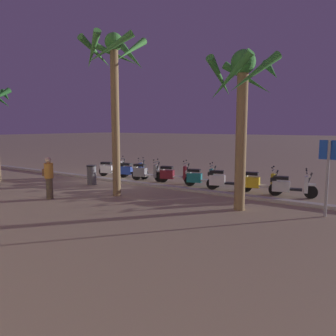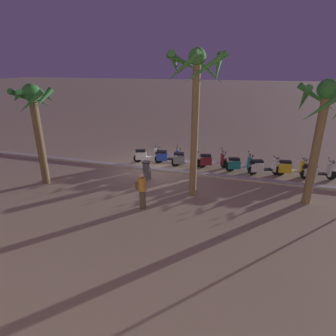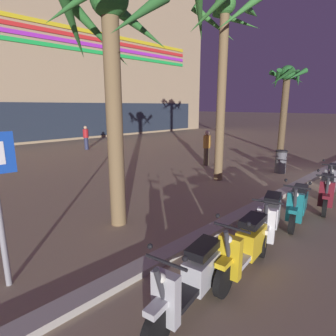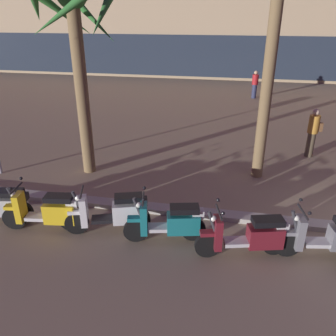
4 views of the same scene
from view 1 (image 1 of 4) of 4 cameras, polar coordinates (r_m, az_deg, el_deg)
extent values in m
plane|color=#9E896B|center=(17.24, -9.73, -2.13)|extent=(200.00, 200.00, 0.00)
cube|color=#ADA89E|center=(17.05, -10.31, -2.04)|extent=(60.00, 0.36, 0.12)
cylinder|color=black|center=(13.82, 24.04, -3.92)|extent=(0.53, 0.20, 0.52)
cylinder|color=black|center=(13.84, 18.50, -3.64)|extent=(0.53, 0.20, 0.52)
cube|color=black|center=(13.80, 21.48, -3.55)|extent=(0.64, 0.39, 0.08)
cube|color=silver|center=(13.80, 19.43, -3.05)|extent=(0.73, 0.44, 0.42)
cube|color=black|center=(13.75, 19.41, -1.65)|extent=(0.65, 0.41, 0.12)
cube|color=silver|center=(13.77, 23.35, -2.70)|extent=(0.20, 0.36, 0.66)
cube|color=silver|center=(13.77, 24.10, -2.74)|extent=(0.34, 0.22, 0.08)
cylinder|color=#333338|center=(13.74, 23.72, -2.10)|extent=(0.29, 0.12, 0.69)
cylinder|color=black|center=(13.70, 23.45, -0.76)|extent=(0.15, 0.56, 0.04)
sphere|color=white|center=(13.72, 23.84, -1.36)|extent=(0.12, 0.12, 0.12)
cube|color=black|center=(13.78, 18.23, -2.00)|extent=(0.27, 0.24, 0.16)
sphere|color=black|center=(13.92, 23.38, -0.14)|extent=(0.07, 0.07, 0.07)
sphere|color=black|center=(13.44, 23.40, -0.39)|extent=(0.07, 0.07, 0.07)
cylinder|color=black|center=(14.11, 18.81, -3.45)|extent=(0.53, 0.17, 0.52)
cylinder|color=black|center=(14.32, 13.70, -3.11)|extent=(0.53, 0.17, 0.52)
cube|color=silver|center=(14.18, 16.44, -3.06)|extent=(0.63, 0.36, 0.08)
cube|color=gold|center=(14.24, 14.59, -2.43)|extent=(0.72, 0.41, 0.46)
cube|color=black|center=(14.19, 14.56, -0.96)|extent=(0.63, 0.38, 0.12)
cube|color=gold|center=(14.08, 18.13, -2.24)|extent=(0.18, 0.36, 0.66)
cube|color=gold|center=(14.06, 18.86, -2.29)|extent=(0.34, 0.20, 0.08)
cylinder|color=#333338|center=(14.05, 18.48, -1.66)|extent=(0.29, 0.11, 0.69)
cylinder|color=black|center=(14.02, 18.21, -0.35)|extent=(0.11, 0.56, 0.04)
sphere|color=white|center=(14.02, 18.59, -0.94)|extent=(0.12, 0.12, 0.12)
cube|color=silver|center=(14.26, 13.44, -1.29)|extent=(0.26, 0.23, 0.16)
sphere|color=black|center=(14.24, 18.28, 0.25)|extent=(0.07, 0.07, 0.07)
sphere|color=black|center=(13.77, 18.01, 0.03)|extent=(0.07, 0.07, 0.07)
cylinder|color=black|center=(14.45, 13.16, -3.00)|extent=(0.53, 0.26, 0.52)
cylinder|color=black|center=(14.56, 7.86, -2.80)|extent=(0.53, 0.26, 0.52)
cube|color=black|center=(14.47, 10.70, -2.68)|extent=(0.66, 0.45, 0.08)
cube|color=white|center=(14.50, 8.74, -2.11)|extent=(0.75, 0.51, 0.45)
cube|color=black|center=(14.45, 8.68, -0.69)|extent=(0.66, 0.47, 0.12)
cube|color=white|center=(14.41, 12.48, -1.84)|extent=(0.24, 0.37, 0.66)
cube|color=white|center=(14.40, 13.19, -1.87)|extent=(0.35, 0.25, 0.08)
cylinder|color=#333338|center=(14.38, 12.81, -1.26)|extent=(0.29, 0.15, 0.69)
cylinder|color=black|center=(14.34, 12.53, 0.01)|extent=(0.21, 0.54, 0.04)
sphere|color=white|center=(14.35, 12.91, -0.56)|extent=(0.12, 0.12, 0.12)
cube|color=black|center=(14.50, 7.58, -1.04)|extent=(0.29, 0.26, 0.16)
cylinder|color=black|center=(14.97, 8.40, -2.53)|extent=(0.53, 0.21, 0.52)
cylinder|color=black|center=(15.27, 3.92, -2.27)|extent=(0.53, 0.21, 0.52)
cube|color=silver|center=(15.09, 6.32, -2.18)|extent=(0.65, 0.41, 0.08)
cube|color=#197075|center=(15.18, 4.72, -1.72)|extent=(0.73, 0.46, 0.43)
cube|color=black|center=(15.14, 4.66, -0.43)|extent=(0.65, 0.43, 0.12)
cube|color=#197075|center=(14.96, 7.75, -1.40)|extent=(0.21, 0.36, 0.66)
cube|color=#197075|center=(14.92, 8.42, -1.43)|extent=(0.35, 0.23, 0.08)
cylinder|color=#333338|center=(14.92, 8.06, -0.84)|extent=(0.29, 0.13, 0.69)
cylinder|color=black|center=(14.90, 7.78, 0.39)|extent=(0.16, 0.55, 0.04)
sphere|color=white|center=(14.89, 8.14, -0.16)|extent=(0.12, 0.12, 0.12)
cube|color=silver|center=(15.23, 3.65, -0.75)|extent=(0.28, 0.25, 0.16)
sphere|color=black|center=(15.12, 7.92, 0.95)|extent=(0.07, 0.07, 0.07)
sphere|color=black|center=(14.66, 7.50, 0.75)|extent=(0.07, 0.07, 0.07)
cylinder|color=black|center=(15.85, 3.72, -1.91)|extent=(0.53, 0.23, 0.52)
cylinder|color=black|center=(16.26, -0.87, -1.66)|extent=(0.53, 0.23, 0.52)
cube|color=silver|center=(16.02, 1.57, -1.58)|extent=(0.65, 0.42, 0.08)
cube|color=maroon|center=(16.16, -0.14, -1.12)|extent=(0.74, 0.48, 0.43)
cube|color=black|center=(16.12, -0.21, 0.10)|extent=(0.66, 0.44, 0.12)
cube|color=maroon|center=(15.86, 3.10, -0.84)|extent=(0.22, 0.36, 0.66)
cube|color=maroon|center=(15.81, 3.73, -0.87)|extent=(0.35, 0.24, 0.08)
cylinder|color=#333338|center=(15.82, 3.39, -0.32)|extent=(0.29, 0.14, 0.69)
cylinder|color=black|center=(15.80, 3.12, 0.84)|extent=(0.18, 0.55, 0.04)
sphere|color=white|center=(15.79, 3.46, 0.32)|extent=(0.12, 0.12, 0.12)
cube|color=silver|center=(16.23, -1.14, -0.21)|extent=(0.28, 0.25, 0.16)
sphere|color=black|center=(16.02, 3.29, 1.36)|extent=(0.07, 0.07, 0.07)
sphere|color=black|center=(15.56, 2.81, 1.19)|extent=(0.07, 0.07, 0.07)
cylinder|color=black|center=(16.40, -1.55, -1.59)|extent=(0.53, 0.19, 0.52)
cylinder|color=black|center=(17.01, -5.63, -1.30)|extent=(0.53, 0.19, 0.52)
cube|color=silver|center=(16.66, -3.48, -1.25)|extent=(0.64, 0.38, 0.08)
cube|color=slate|center=(16.88, -4.99, -0.72)|extent=(0.72, 0.43, 0.45)
cube|color=black|center=(16.84, -5.06, 0.51)|extent=(0.64, 0.40, 0.12)
cube|color=slate|center=(16.43, -2.12, -0.55)|extent=(0.20, 0.36, 0.66)
cube|color=slate|center=(16.36, -1.55, -0.58)|extent=(0.34, 0.21, 0.08)
cylinder|color=#333338|center=(16.38, -1.87, -0.04)|extent=(0.29, 0.12, 0.69)
cylinder|color=black|center=(16.38, -2.13, 1.08)|extent=(0.13, 0.56, 0.04)
sphere|color=white|center=(16.35, -1.81, 0.58)|extent=(0.12, 0.12, 0.12)
cube|color=silver|center=(16.99, -5.89, 0.22)|extent=(0.27, 0.24, 0.16)
sphere|color=black|center=(16.59, -1.83, 1.58)|extent=(0.07, 0.07, 0.07)
sphere|color=black|center=(16.16, -2.57, 1.42)|extent=(0.07, 0.07, 0.07)
cylinder|color=black|center=(17.25, -4.25, -1.16)|extent=(0.53, 0.16, 0.52)
cylinder|color=black|center=(17.96, -7.91, -0.87)|extent=(0.53, 0.16, 0.52)
cube|color=black|center=(17.56, -5.98, -0.83)|extent=(0.63, 0.35, 0.08)
cube|color=#233D9E|center=(17.82, -7.33, -0.41)|extent=(0.71, 0.40, 0.43)
cube|color=black|center=(17.79, -7.40, 0.69)|extent=(0.63, 0.37, 0.12)
cube|color=#233D9E|center=(17.30, -4.78, -0.17)|extent=(0.18, 0.35, 0.66)
cube|color=#233D9E|center=(17.21, -4.26, -0.21)|extent=(0.34, 0.20, 0.08)
cylinder|color=#333338|center=(17.24, -4.55, 0.31)|extent=(0.29, 0.10, 0.69)
cylinder|color=black|center=(17.25, -4.79, 1.38)|extent=(0.11, 0.56, 0.04)
sphere|color=white|center=(17.21, -4.50, 0.90)|extent=(0.12, 0.12, 0.12)
cube|color=black|center=(17.96, -8.14, 0.41)|extent=(0.26, 0.23, 0.16)
sphere|color=black|center=(17.45, -4.44, 1.85)|extent=(0.07, 0.07, 0.07)
sphere|color=black|center=(17.04, -5.27, 1.71)|extent=(0.07, 0.07, 0.07)
cylinder|color=black|center=(18.15, -7.69, -0.78)|extent=(0.53, 0.26, 0.52)
cylinder|color=black|center=(18.70, -11.40, -0.62)|extent=(0.53, 0.26, 0.52)
cube|color=silver|center=(18.39, -9.44, -0.52)|extent=(0.66, 0.45, 0.08)
cube|color=white|center=(18.59, -10.81, -0.18)|extent=(0.75, 0.52, 0.42)
cube|color=black|center=(18.55, -10.89, 0.86)|extent=(0.66, 0.47, 0.12)
cube|color=white|center=(18.18, -8.23, 0.14)|extent=(0.24, 0.37, 0.66)
cube|color=white|center=(18.11, -7.71, 0.13)|extent=(0.35, 0.25, 0.08)
cylinder|color=#333338|center=(18.13, -8.01, 0.61)|extent=(0.29, 0.15, 0.69)
cylinder|color=black|center=(18.13, -8.26, 1.62)|extent=(0.21, 0.54, 0.04)
sphere|color=white|center=(18.10, -7.96, 1.17)|extent=(0.12, 0.12, 0.12)
cube|color=silver|center=(18.69, -11.65, 0.58)|extent=(0.29, 0.26, 0.16)
sphere|color=black|center=(18.35, -8.02, 2.07)|extent=(0.07, 0.07, 0.07)
sphere|color=black|center=(17.91, -8.63, 1.93)|extent=(0.07, 0.07, 0.07)
cylinder|color=#939399|center=(11.10, 26.44, -1.76)|extent=(0.09, 0.09, 2.40)
cube|color=#1947B7|center=(11.06, 26.77, 2.89)|extent=(0.60, 0.08, 0.60)
cube|color=white|center=(11.07, 26.79, 2.89)|extent=(0.33, 0.04, 0.33)
cylinder|color=olive|center=(13.08, -9.33, 8.23)|extent=(0.32, 0.32, 6.06)
sphere|color=#3D8438|center=(13.48, -9.62, 21.23)|extent=(0.70, 0.70, 0.70)
cone|color=#3D8438|center=(13.94, -12.68, 19.39)|extent=(0.49, 1.91, 1.07)
cone|color=#3D8438|center=(13.18, -13.25, 19.63)|extent=(1.70, 1.16, 1.26)
cone|color=#3D8438|center=(12.59, -10.22, 20.27)|extent=(1.65, 1.24, 1.27)
cone|color=#3D8438|center=(12.88, -6.56, 20.12)|extent=(0.37, 1.83, 1.24)
cone|color=#3D8438|center=(13.73, -6.43, 19.02)|extent=(1.73, 0.89, 1.36)
cone|color=#3D8438|center=(14.28, -9.33, 19.26)|extent=(1.65, 1.42, 1.03)
cone|color=#286B2D|center=(18.84, -26.86, 11.37)|extent=(1.42, 0.71, 0.79)
cylinder|color=olive|center=(10.94, 12.86, 5.22)|extent=(0.36, 0.36, 4.87)
sphere|color=#337A33|center=(11.12, 13.23, 17.85)|extent=(0.79, 0.79, 0.79)
cone|color=#337A33|center=(11.36, 9.26, 15.55)|extent=(0.29, 1.75, 1.29)
cone|color=#337A33|center=(10.45, 10.98, 15.62)|extent=(1.64, 0.60, 1.48)
cone|color=#337A33|center=(10.36, 15.12, 15.99)|extent=(1.38, 1.44, 1.35)
cone|color=#337A33|center=(11.21, 17.84, 16.21)|extent=(1.12, 1.79, 1.00)
cone|color=#337A33|center=(11.83, 13.88, 15.13)|extent=(1.78, 0.59, 1.27)
cylinder|color=brown|center=(13.36, -20.30, -3.43)|extent=(0.26, 0.26, 0.83)
cylinder|color=gold|center=(13.26, -20.43, -0.43)|extent=(0.34, 0.34, 0.59)
sphere|color=beige|center=(13.21, -20.51, 1.31)|extent=(0.22, 0.22, 0.22)
cube|color=brown|center=(13.43, -21.05, -0.74)|extent=(0.14, 0.17, 0.28)
cylinder|color=#56565B|center=(16.07, -13.41, -1.29)|extent=(0.44, 0.44, 0.90)
cylinder|color=black|center=(16.00, -13.46, 0.38)|extent=(0.48, 0.48, 0.06)
camera|label=2|loc=(7.56, -76.25, 25.02)|focal=29.37mm
camera|label=3|loc=(15.36, 32.35, 6.02)|focal=29.24mm
camera|label=4|loc=(20.83, 10.88, 11.74)|focal=36.68mm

